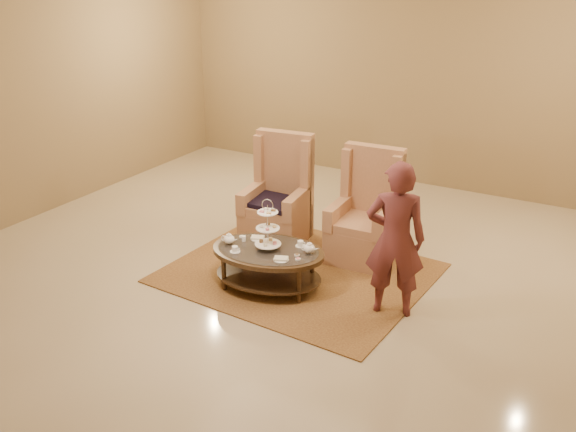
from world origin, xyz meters
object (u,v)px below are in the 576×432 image
Objects in this scene: armchair_left at (279,205)px; person at (395,240)px; armchair_right at (366,222)px; tea_table at (268,256)px.

armchair_left is 0.84× the size of person.
armchair_right is at bearing -3.42° from armchair_left.
tea_table is at bearing -118.71° from armchair_right.
tea_table is 1.03× the size of armchair_right.
tea_table is at bearing -11.92° from person.
person is (1.93, -0.99, 0.35)m from armchair_left.
tea_table is 1.30m from armchair_left.
armchair_right is 1.36m from person.
armchair_right is 0.83× the size of person.
person reaches higher than armchair_left.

